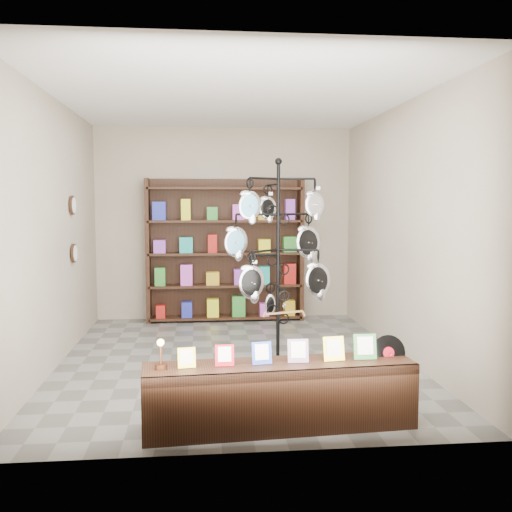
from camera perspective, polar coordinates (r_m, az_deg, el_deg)
The scene contains 6 objects.
ground at distance 6.78m, azimuth -2.13°, elevation -10.32°, with size 5.00×5.00×0.00m, color slate.
room_envelope at distance 6.53m, azimuth -2.19°, elevation 5.52°, with size 5.00×5.00×5.00m.
display_tree at distance 6.06m, azimuth 2.24°, elevation 0.60°, with size 1.19×1.16×2.30m.
front_shelf at distance 4.76m, azimuth 2.40°, elevation -13.74°, with size 2.22×0.60×0.78m.
back_shelving at distance 8.86m, azimuth -3.09°, elevation 0.14°, with size 2.42×0.36×2.20m.
wall_clocks at distance 7.49m, azimuth -17.81°, elevation 2.56°, with size 0.03×0.24×0.84m.
Camera 1 is at (-0.41, -6.52, 1.83)m, focal length 40.00 mm.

